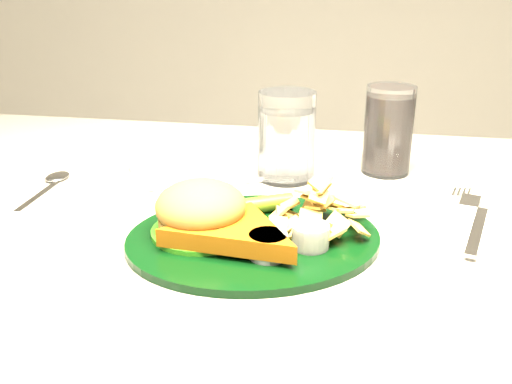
% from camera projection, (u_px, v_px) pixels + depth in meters
% --- Properties ---
extents(dinner_plate, '(0.33, 0.31, 0.06)m').
position_uv_depth(dinner_plate, '(254.00, 216.00, 0.60)').
color(dinner_plate, black).
rests_on(dinner_plate, table).
extents(water_glass, '(0.09, 0.09, 0.12)m').
position_uv_depth(water_glass, '(287.00, 136.00, 0.78)').
color(water_glass, silver).
rests_on(water_glass, table).
extents(cola_glass, '(0.07, 0.07, 0.12)m').
position_uv_depth(cola_glass, '(388.00, 130.00, 0.80)').
color(cola_glass, black).
rests_on(cola_glass, table).
extents(fork_napkin, '(0.17, 0.20, 0.01)m').
position_uv_depth(fork_napkin, '(475.00, 227.00, 0.63)').
color(fork_napkin, white).
rests_on(fork_napkin, table).
extents(spoon, '(0.04, 0.14, 0.01)m').
position_uv_depth(spoon, '(38.00, 195.00, 0.73)').
color(spoon, silver).
rests_on(spoon, table).
extents(ramekin, '(0.05, 0.05, 0.03)m').
position_uv_depth(ramekin, '(144.00, 163.00, 0.82)').
color(ramekin, white).
rests_on(ramekin, table).
extents(wrapped_straw, '(0.22, 0.15, 0.01)m').
position_uv_depth(wrapped_straw, '(217.00, 183.00, 0.77)').
color(wrapped_straw, white).
rests_on(wrapped_straw, table).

